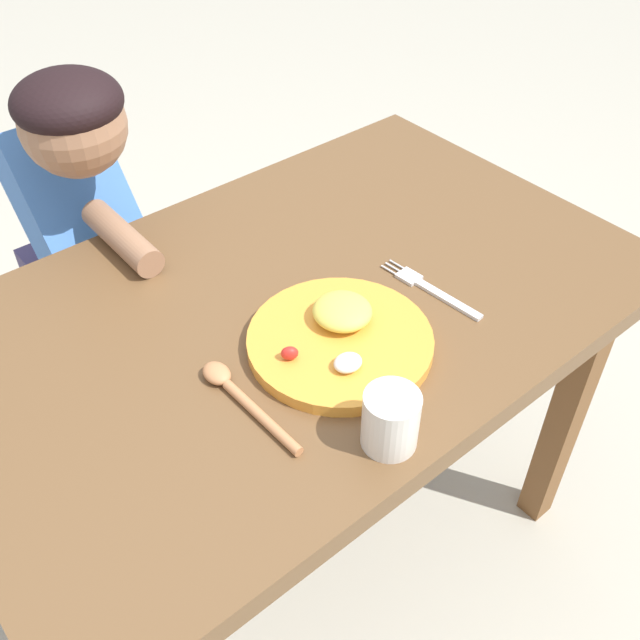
% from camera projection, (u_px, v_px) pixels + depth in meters
% --- Properties ---
extents(ground_plane, '(8.00, 8.00, 0.00)m').
position_uv_depth(ground_plane, '(304.00, 544.00, 1.60)').
color(ground_plane, '#B3AE9C').
extents(dining_table, '(1.11, 0.71, 0.72)m').
position_uv_depth(dining_table, '(299.00, 343.00, 1.18)').
color(dining_table, brown).
rests_on(dining_table, ground_plane).
extents(plate, '(0.27, 0.27, 0.05)m').
position_uv_depth(plate, '(340.00, 337.00, 1.03)').
color(plate, gold).
rests_on(plate, dining_table).
extents(fork, '(0.03, 0.19, 0.01)m').
position_uv_depth(fork, '(430.00, 289.00, 1.13)').
color(fork, silver).
rests_on(fork, dining_table).
extents(spoon, '(0.04, 0.20, 0.02)m').
position_uv_depth(spoon, '(238.00, 394.00, 0.96)').
color(spoon, '#C48051').
rests_on(spoon, dining_table).
extents(drinking_cup, '(0.07, 0.07, 0.08)m').
position_uv_depth(drinking_cup, '(391.00, 420.00, 0.88)').
color(drinking_cup, silver).
rests_on(drinking_cup, dining_table).
extents(person, '(0.20, 0.44, 1.00)m').
position_uv_depth(person, '(89.00, 266.00, 1.44)').
color(person, '#41385D').
rests_on(person, ground_plane).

